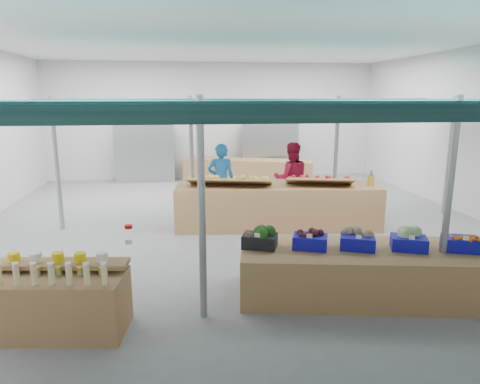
{
  "coord_description": "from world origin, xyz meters",
  "views": [
    {
      "loc": [
        -1.26,
        -9.43,
        2.97
      ],
      "look_at": [
        -0.16,
        -1.6,
        1.21
      ],
      "focal_mm": 32.0,
      "sensor_mm": 36.0,
      "label": 1
    }
  ],
  "objects_px": {
    "bottle_shelf": "(58,300)",
    "vendor_left": "(221,180)",
    "veg_counter": "(370,272)",
    "fruit_counter": "(277,206)",
    "vendor_right": "(291,179)"
  },
  "relations": [
    {
      "from": "bottle_shelf",
      "to": "veg_counter",
      "type": "xyz_separation_m",
      "value": [
        4.39,
        0.39,
        -0.05
      ]
    },
    {
      "from": "fruit_counter",
      "to": "vendor_left",
      "type": "xyz_separation_m",
      "value": [
        -1.2,
        1.1,
        0.43
      ]
    },
    {
      "from": "fruit_counter",
      "to": "vendor_right",
      "type": "xyz_separation_m",
      "value": [
        0.6,
        1.1,
        0.43
      ]
    },
    {
      "from": "vendor_left",
      "to": "vendor_right",
      "type": "distance_m",
      "value": 1.8
    },
    {
      "from": "fruit_counter",
      "to": "bottle_shelf",
      "type": "bearing_deg",
      "value": -126.75
    },
    {
      "from": "bottle_shelf",
      "to": "fruit_counter",
      "type": "distance_m",
      "value": 5.54
    },
    {
      "from": "bottle_shelf",
      "to": "vendor_left",
      "type": "xyz_separation_m",
      "value": [
        2.6,
        5.13,
        0.51
      ]
    },
    {
      "from": "veg_counter",
      "to": "bottle_shelf",
      "type": "bearing_deg",
      "value": -164.45
    },
    {
      "from": "fruit_counter",
      "to": "vendor_left",
      "type": "bearing_deg",
      "value": 144.02
    },
    {
      "from": "fruit_counter",
      "to": "vendor_right",
      "type": "height_order",
      "value": "vendor_right"
    },
    {
      "from": "bottle_shelf",
      "to": "veg_counter",
      "type": "bearing_deg",
      "value": 13.13
    },
    {
      "from": "bottle_shelf",
      "to": "vendor_right",
      "type": "distance_m",
      "value": 6.78
    },
    {
      "from": "fruit_counter",
      "to": "vendor_right",
      "type": "bearing_deg",
      "value": 67.92
    },
    {
      "from": "bottle_shelf",
      "to": "vendor_left",
      "type": "height_order",
      "value": "vendor_left"
    },
    {
      "from": "bottle_shelf",
      "to": "vendor_left",
      "type": "relative_size",
      "value": 0.98
    }
  ]
}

